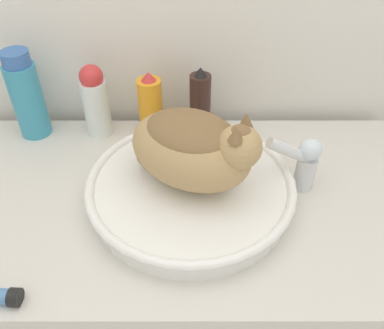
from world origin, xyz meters
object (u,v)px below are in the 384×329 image
hairspray_can_black (202,104)px  spray_bottle_trigger (152,106)px  cat (195,146)px  faucet (306,161)px  mouthwash_bottle (29,96)px  lotion_bottle_white (97,101)px

hairspray_can_black → spray_bottle_trigger: size_ratio=1.07×
cat → faucet: bearing=37.3°
cat → hairspray_can_black: cat is taller
mouthwash_bottle → faucet: bearing=-18.0°
faucet → spray_bottle_trigger: (-0.34, 0.21, 0.01)m
cat → mouthwash_bottle: bearing=176.2°
faucet → cat: bearing=0.7°
lotion_bottle_white → cat: bearing=-45.7°
hairspray_can_black → faucet: bearing=-43.8°
mouthwash_bottle → lotion_bottle_white: 0.17m
cat → faucet: (0.23, 0.04, -0.07)m
faucet → mouthwash_bottle: bearing=-27.0°
spray_bottle_trigger → lotion_bottle_white: bearing=180.0°
mouthwash_bottle → cat: bearing=-31.3°
cat → spray_bottle_trigger: (-0.11, 0.25, -0.06)m
faucet → hairspray_can_black: hairspray_can_black is taller
lotion_bottle_white → faucet: bearing=-23.6°
mouthwash_bottle → lotion_bottle_white: size_ratio=1.18×
faucet → hairspray_can_black: (-0.22, 0.21, 0.01)m
mouthwash_bottle → spray_bottle_trigger: mouthwash_bottle is taller
lotion_bottle_white → hairspray_can_black: bearing=0.0°
faucet → hairspray_can_black: size_ratio=0.77×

